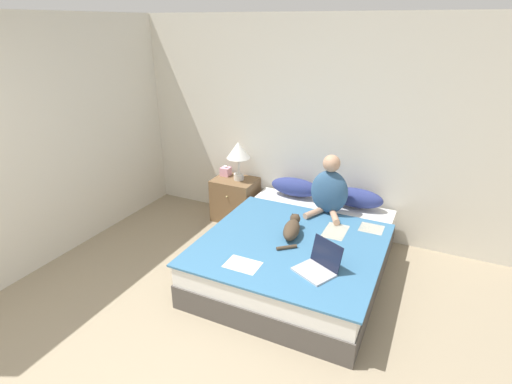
# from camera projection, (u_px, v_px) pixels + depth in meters

# --- Properties ---
(wall_back) EXTENTS (5.19, 0.05, 2.55)m
(wall_back) POSITION_uv_depth(u_px,v_px,m) (299.00, 127.00, 4.83)
(wall_back) COLOR beige
(wall_back) RESTS_ON ground_plane
(wall_side) EXTENTS (0.05, 4.29, 2.55)m
(wall_side) POSITION_uv_depth(u_px,v_px,m) (59.00, 140.00, 4.28)
(wall_side) COLOR beige
(wall_side) RESTS_ON ground_plane
(bed) EXTENTS (1.72, 2.09, 0.46)m
(bed) POSITION_uv_depth(u_px,v_px,m) (297.00, 254.00, 4.14)
(bed) COLOR #4C4742
(bed) RESTS_ON ground_plane
(pillow_near) EXTENTS (0.61, 0.24, 0.22)m
(pillow_near) POSITION_uv_depth(u_px,v_px,m) (295.00, 187.00, 4.90)
(pillow_near) COLOR navy
(pillow_near) RESTS_ON bed
(pillow_far) EXTENTS (0.61, 0.24, 0.22)m
(pillow_far) POSITION_uv_depth(u_px,v_px,m) (356.00, 198.00, 4.60)
(pillow_far) COLOR navy
(pillow_far) RESTS_ON bed
(person_sitting) EXTENTS (0.41, 0.41, 0.68)m
(person_sitting) POSITION_uv_depth(u_px,v_px,m) (329.00, 190.00, 4.39)
(person_sitting) COLOR #33567A
(person_sitting) RESTS_ON bed
(cat_tabby) EXTENTS (0.24, 0.57, 0.17)m
(cat_tabby) POSITION_uv_depth(u_px,v_px,m) (292.00, 229.00, 3.98)
(cat_tabby) COLOR #473828
(cat_tabby) RESTS_ON bed
(laptop_open) EXTENTS (0.42, 0.41, 0.26)m
(laptop_open) POSITION_uv_depth(u_px,v_px,m) (318.00, 265.00, 3.43)
(laptop_open) COLOR #B7B7BC
(laptop_open) RESTS_ON bed
(nightstand) EXTENTS (0.55, 0.45, 0.57)m
(nightstand) POSITION_uv_depth(u_px,v_px,m) (235.00, 199.00, 5.27)
(nightstand) COLOR brown
(nightstand) RESTS_ON ground_plane
(table_lamp) EXTENTS (0.30, 0.30, 0.50)m
(table_lamp) POSITION_uv_depth(u_px,v_px,m) (238.00, 152.00, 5.01)
(table_lamp) COLOR beige
(table_lamp) RESTS_ON nightstand
(tissue_box) EXTENTS (0.12, 0.12, 0.14)m
(tissue_box) POSITION_uv_depth(u_px,v_px,m) (226.00, 171.00, 5.28)
(tissue_box) COLOR #E09EB2
(tissue_box) RESTS_ON nightstand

